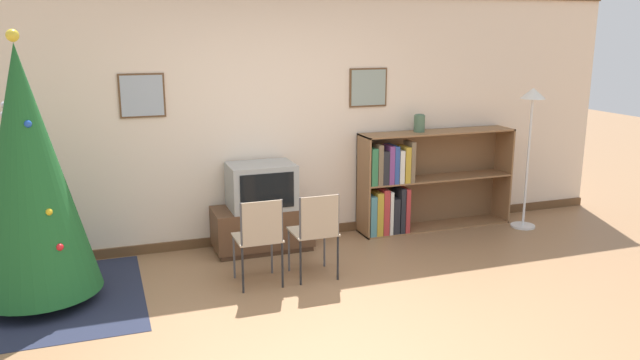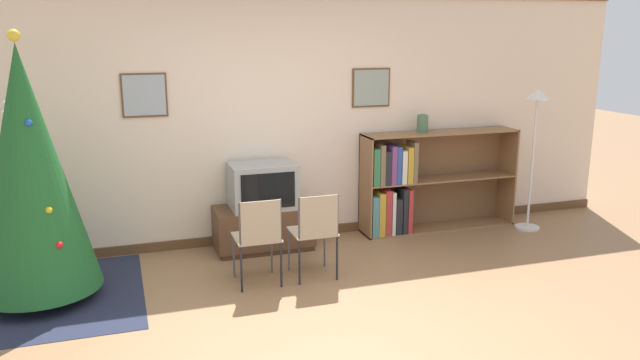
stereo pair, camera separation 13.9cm
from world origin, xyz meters
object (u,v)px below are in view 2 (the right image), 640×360
folding_chair_left (259,236)px  bookshelf (411,185)px  christmas_tree (29,171)px  television (263,186)px  standing_lamp (536,122)px  tv_console (264,228)px  vase (423,123)px  folding_chair_right (315,230)px

folding_chair_left → bookshelf: (2.00, 1.03, 0.07)m
christmas_tree → bookshelf: bearing=10.7°
television → standing_lamp: size_ratio=0.41×
television → christmas_tree: bearing=-163.0°
tv_console → folding_chair_left: size_ratio=1.24×
vase → television: bearing=-176.6°
tv_console → folding_chair_left: bearing=-105.5°
tv_console → television: size_ratio=1.51×
christmas_tree → bookshelf: size_ratio=1.22×
folding_chair_right → vase: vase is taller
television → folding_chair_left: size_ratio=0.82×
vase → standing_lamp: size_ratio=0.12×
tv_console → television: bearing=-90.0°
christmas_tree → folding_chair_left: (1.84, -0.31, -0.65)m
christmas_tree → folding_chair_right: 2.47m
christmas_tree → standing_lamp: bearing=4.0°
television → standing_lamp: 3.14m
standing_lamp → christmas_tree: bearing=-176.0°
television → folding_chair_right: 1.01m
folding_chair_right → bookshelf: (1.47, 1.03, 0.07)m
folding_chair_left → folding_chair_right: bearing=0.0°
christmas_tree → bookshelf: (3.83, 0.72, -0.58)m
bookshelf → standing_lamp: 1.56m
folding_chair_right → vase: 2.07m
folding_chair_left → vase: vase is taller
tv_console → standing_lamp: bearing=-5.3°
vase → folding_chair_right: bearing=-146.6°
folding_chair_left → vase: (2.13, 1.06, 0.76)m
folding_chair_right → folding_chair_left: bearing=180.0°
television → vase: 1.95m
television → vase: vase is taller
tv_console → folding_chair_left: folding_chair_left is taller
christmas_tree → vase: christmas_tree is taller
christmas_tree → tv_console: christmas_tree is taller
folding_chair_right → standing_lamp: 2.99m
folding_chair_left → folding_chair_right: (0.53, 0.00, 0.00)m
folding_chair_right → bookshelf: size_ratio=0.44×
folding_chair_right → vase: bearing=33.4°
television → folding_chair_right: size_ratio=0.82×
christmas_tree → television: 2.24m
folding_chair_left → standing_lamp: bearing=11.3°
vase → standing_lamp: standing_lamp is taller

